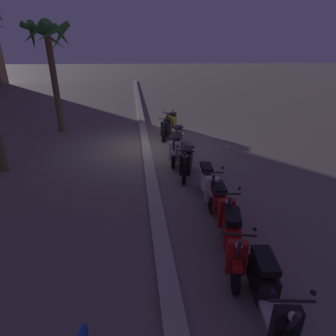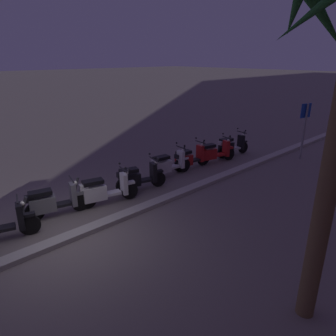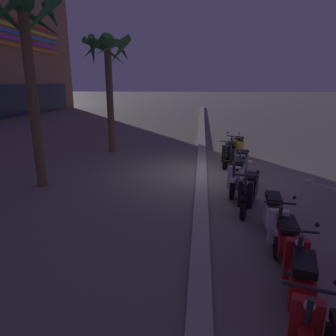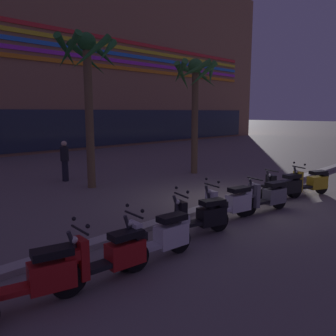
# 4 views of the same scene
# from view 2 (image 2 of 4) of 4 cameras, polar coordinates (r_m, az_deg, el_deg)

# --- Properties ---
(ground_plane) EXTENTS (200.00, 200.00, 0.00)m
(ground_plane) POSITION_cam_2_polar(r_m,az_deg,el_deg) (8.22, -17.55, -12.32)
(ground_plane) COLOR slate
(curb_strip) EXTENTS (60.00, 0.36, 0.12)m
(curb_strip) POSITION_cam_2_polar(r_m,az_deg,el_deg) (8.19, -17.61, -11.95)
(curb_strip) COLOR #ADA89E
(curb_strip) RESTS_ON ground
(scooter_black_last_in_row) EXTENTS (1.83, 0.63, 1.17)m
(scooter_black_last_in_row) POSITION_cam_2_polar(r_m,az_deg,el_deg) (14.18, 11.49, 3.96)
(scooter_black_last_in_row) COLOR black
(scooter_black_last_in_row) RESTS_ON ground
(scooter_red_gap_after_mid) EXTENTS (1.80, 0.75, 1.17)m
(scooter_red_gap_after_mid) POSITION_cam_2_polar(r_m,az_deg,el_deg) (13.13, 8.45, 2.85)
(scooter_red_gap_after_mid) COLOR black
(scooter_red_gap_after_mid) RESTS_ON ground
(scooter_red_mid_front) EXTENTS (1.76, 0.56, 1.17)m
(scooter_red_mid_front) POSITION_cam_2_polar(r_m,az_deg,el_deg) (12.29, 3.93, 1.77)
(scooter_red_mid_front) COLOR black
(scooter_red_mid_front) RESTS_ON ground
(scooter_white_tail_end) EXTENTS (1.81, 0.57, 1.17)m
(scooter_white_tail_end) POSITION_cam_2_polar(r_m,az_deg,el_deg) (11.51, -0.01, 0.62)
(scooter_white_tail_end) COLOR black
(scooter_white_tail_end) RESTS_ON ground
(scooter_black_mid_rear) EXTENTS (1.73, 0.76, 1.17)m
(scooter_black_mid_rear) POSITION_cam_2_polar(r_m,az_deg,el_deg) (10.34, -5.64, -1.82)
(scooter_black_mid_rear) COLOR black
(scooter_black_mid_rear) RESTS_ON ground
(scooter_white_far_back) EXTENTS (1.83, 0.73, 1.17)m
(scooter_white_far_back) POSITION_cam_2_polar(r_m,az_deg,el_deg) (9.50, -11.70, -4.08)
(scooter_white_far_back) COLOR black
(scooter_white_far_back) RESTS_ON ground
(scooter_grey_mid_centre) EXTENTS (1.73, 0.71, 1.04)m
(scooter_grey_mid_centre) POSITION_cam_2_polar(r_m,az_deg,el_deg) (9.21, -20.49, -5.84)
(scooter_grey_mid_centre) COLOR black
(scooter_grey_mid_centre) RESTS_ON ground
(crossing_sign) EXTENTS (0.59, 0.18, 2.40)m
(crossing_sign) POSITION_cam_2_polar(r_m,az_deg,el_deg) (14.53, 23.83, 7.30)
(crossing_sign) COLOR #939399
(crossing_sign) RESTS_ON ground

